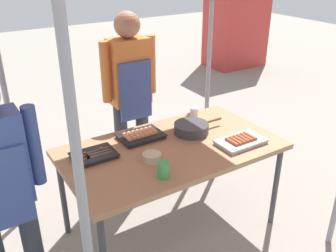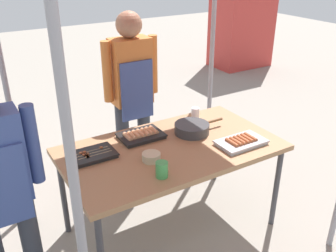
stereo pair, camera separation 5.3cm
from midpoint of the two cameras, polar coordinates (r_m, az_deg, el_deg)
ground_plane at (r=3.20m, az=0.00°, el=-15.02°), size 18.00×18.00×0.00m
stall_table at (r=2.80m, az=0.00°, el=-4.12°), size 1.60×0.90×0.75m
tray_grilled_sausages at (r=2.86m, az=10.47°, el=-2.27°), size 0.37×0.22×0.05m
tray_meat_skewers at (r=2.69m, az=-11.77°, el=-4.39°), size 0.30×0.22×0.04m
tray_pork_links at (r=2.90m, az=-4.69°, el=-1.44°), size 0.34×0.24×0.05m
cooking_wok at (r=2.97m, az=3.09°, el=-0.28°), size 0.44×0.28×0.08m
condiment_bowl at (r=2.60m, az=-3.02°, el=-4.73°), size 0.13×0.13×0.05m
drink_cup_near_edge at (r=2.40m, az=-1.36°, el=-6.64°), size 0.08×0.08×0.11m
drink_cup_by_wok at (r=3.23m, az=3.51°, el=2.00°), size 0.07×0.07×0.10m
vendor_woman at (r=3.35m, az=-6.22°, el=5.77°), size 0.52×0.23×1.62m
neighbor_stall_right at (r=7.36m, az=10.24°, el=16.66°), size 1.04×0.75×1.99m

